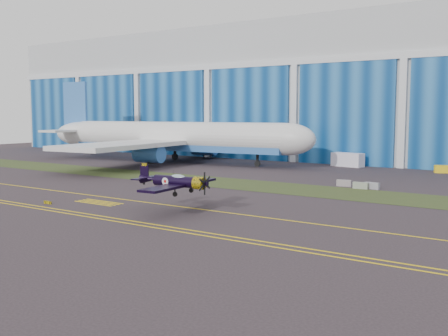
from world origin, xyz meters
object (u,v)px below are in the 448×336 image
Objects in this scene: shipping_container at (348,160)px; tug at (441,169)px; jetliner at (174,105)px; warbird at (175,181)px.

shipping_container is 2.71× the size of tug.
jetliner is at bearing 169.83° from tug.
jetliner is (-34.83, 42.31, 8.75)m from warbird.
jetliner is 33.22× the size of tug.
warbird reaches higher than tug.
jetliner is 12.26× the size of shipping_container.
warbird is at bearing -128.00° from tug.
shipping_container is at bearing 153.96° from tug.
tug is at bearing 5.97° from jetliner.
warbird is 54.85m from tug.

